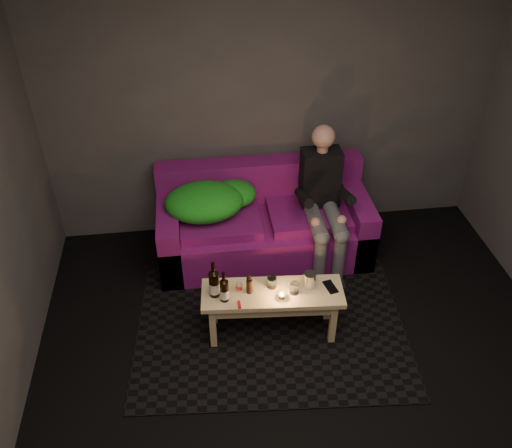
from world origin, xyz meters
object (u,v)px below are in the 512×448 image
(sofa, at_px, (263,224))
(steel_cup, at_px, (310,280))
(person, at_px, (323,197))
(coffee_table, at_px, (272,299))
(beer_bottle_b, at_px, (224,290))
(beer_bottle_a, at_px, (214,283))

(sofa, distance_m, steel_cup, 1.04)
(person, height_order, steel_cup, person)
(person, height_order, coffee_table, person)
(coffee_table, height_order, beer_bottle_b, beer_bottle_b)
(person, bearing_deg, beer_bottle_b, -135.76)
(coffee_table, bearing_deg, sofa, 85.83)
(person, distance_m, beer_bottle_b, 1.31)
(person, height_order, beer_bottle_b, person)
(person, relative_size, steel_cup, 9.86)
(sofa, height_order, coffee_table, sofa)
(coffee_table, distance_m, beer_bottle_b, 0.40)
(sofa, relative_size, person, 1.50)
(beer_bottle_b, bearing_deg, person, 44.24)
(coffee_table, relative_size, beer_bottle_a, 3.48)
(beer_bottle_a, distance_m, steel_cup, 0.71)
(person, xyz_separation_m, steel_cup, (-0.29, -0.85, -0.15))
(coffee_table, xyz_separation_m, beer_bottle_a, (-0.43, 0.02, 0.19))
(coffee_table, height_order, steel_cup, steel_cup)
(person, xyz_separation_m, beer_bottle_b, (-0.93, -0.91, -0.12))
(person, relative_size, beer_bottle_b, 4.71)
(beer_bottle_a, relative_size, beer_bottle_b, 1.18)
(coffee_table, bearing_deg, beer_bottle_a, 176.93)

